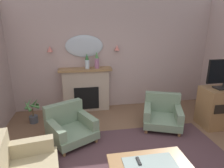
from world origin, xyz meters
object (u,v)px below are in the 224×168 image
wall_mirror (84,46)px  armchair_in_corner (162,113)px  potted_plant_small_fern (33,111)px  tv_cabinet (219,107)px  coffee_table (150,167)px  mantel_vase_centre (97,61)px  armchair_by_coffee_table (70,125)px  wall_sconce_right (117,48)px  mantel_vase_right (87,61)px  tv_remote (139,161)px  fireplace (86,90)px  wall_sconce_left (50,49)px

wall_mirror → armchair_in_corner: size_ratio=0.91×
potted_plant_small_fern → tv_cabinet: bearing=-11.5°
potted_plant_small_fern → coffee_table: bearing=-49.6°
mantel_vase_centre → armchair_by_coffee_table: size_ratio=0.38×
wall_mirror → tv_cabinet: size_ratio=1.07×
wall_sconce_right → potted_plant_small_fern: wall_sconce_right is taller
mantel_vase_right → tv_remote: bearing=-79.2°
wall_sconce_right → armchair_in_corner: (0.81, -1.26, -1.35)m
wall_sconce_right → coffee_table: size_ratio=0.13×
fireplace → wall_mirror: size_ratio=1.42×
fireplace → wall_sconce_left: wall_sconce_left is taller
wall_mirror → wall_sconce_right: bearing=-3.4°
fireplace → tv_cabinet: 3.23m
fireplace → mantel_vase_right: (0.05, -0.03, 0.77)m
armchair_in_corner → potted_plant_small_fern: armchair_in_corner is taller
armchair_by_coffee_table → tv_cabinet: (3.32, 0.00, 0.15)m
armchair_by_coffee_table → wall_sconce_right: bearing=49.7°
wall_mirror → tv_cabinet: bearing=-27.5°
wall_mirror → wall_sconce_right: (0.85, -0.05, -0.05)m
mantel_vase_right → wall_sconce_left: size_ratio=2.75×
armchair_in_corner → fireplace: bearing=145.0°
wall_sconce_right → coffee_table: (-0.13, -2.97, -1.28)m
armchair_in_corner → armchair_by_coffee_table: (-2.07, -0.22, 0.00)m
tv_remote → armchair_by_coffee_table: bearing=124.5°
coffee_table → tv_cabinet: 2.66m
fireplace → wall_sconce_left: size_ratio=9.71×
coffee_table → armchair_by_coffee_table: bearing=126.9°
armchair_by_coffee_table → wall_mirror: bearing=75.2°
mantel_vase_right → potted_plant_small_fern: 1.77m
mantel_vase_centre → potted_plant_small_fern: 1.97m
mantel_vase_centre → armchair_by_coffee_table: mantel_vase_centre is taller
tv_cabinet → coffee_table: bearing=-145.8°
mantel_vase_centre → coffee_table: mantel_vase_centre is taller
mantel_vase_right → wall_sconce_right: 0.87m
tv_remote → potted_plant_small_fern: potted_plant_small_fern is taller
mantel_vase_right → armchair_in_corner: mantel_vase_right is taller
mantel_vase_right → coffee_table: size_ratio=0.35×
mantel_vase_centre → coffee_table: 3.04m
fireplace → armchair_in_corner: size_ratio=1.29×
armchair_by_coffee_table → potted_plant_small_fern: size_ratio=1.86×
coffee_table → potted_plant_small_fern: bearing=130.4°
wall_sconce_right → tv_cabinet: bearing=-35.4°
armchair_in_corner → tv_cabinet: size_ratio=1.17×
mantel_vase_right → mantel_vase_centre: mantel_vase_centre is taller
wall_mirror → tv_cabinet: 3.53m
fireplace → mantel_vase_right: mantel_vase_right is taller
wall_mirror → armchair_in_corner: wall_mirror is taller
mantel_vase_right → armchair_in_corner: 2.23m
fireplace → armchair_by_coffee_table: fireplace is taller
fireplace → tv_remote: (0.58, -2.81, -0.12)m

